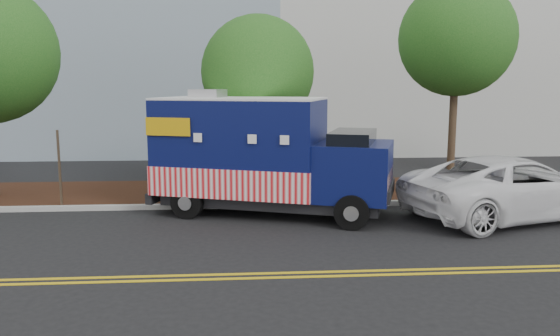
{
  "coord_description": "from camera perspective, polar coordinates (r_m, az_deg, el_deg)",
  "views": [
    {
      "loc": [
        0.02,
        -14.89,
        3.79
      ],
      "look_at": [
        1.15,
        0.6,
        1.34
      ],
      "focal_mm": 35.0,
      "sensor_mm": 36.0,
      "label": 1
    }
  ],
  "objects": [
    {
      "name": "tree_c",
      "position": [
        19.52,
        17.98,
        12.7
      ],
      "size": [
        3.83,
        3.83,
        7.14
      ],
      "color": "#38281C",
      "rests_on": "ground"
    },
    {
      "name": "centerline_near",
      "position": [
        11.1,
        -4.12,
        -10.99
      ],
      "size": [
        120.0,
        0.1,
        0.01
      ],
      "primitive_type": "cube",
      "color": "gold",
      "rests_on": "ground"
    },
    {
      "name": "tree_b",
      "position": [
        18.61,
        -2.33,
        9.97
      ],
      "size": [
        3.8,
        3.8,
        6.03
      ],
      "color": "#38281C",
      "rests_on": "ground"
    },
    {
      "name": "centerline_far",
      "position": [
        10.87,
        -4.12,
        -11.44
      ],
      "size": [
        120.0,
        0.1,
        0.01
      ],
      "primitive_type": "cube",
      "color": "gold",
      "rests_on": "ground"
    },
    {
      "name": "curb",
      "position": [
        16.71,
        -4.16,
        -3.92
      ],
      "size": [
        120.0,
        0.18,
        0.15
      ],
      "primitive_type": "cube",
      "color": "#9E9E99",
      "rests_on": "ground"
    },
    {
      "name": "mulch_strip",
      "position": [
        18.76,
        -4.16,
        -2.5
      ],
      "size": [
        120.0,
        4.0,
        0.15
      ],
      "primitive_type": "cube",
      "color": "black",
      "rests_on": "ground"
    },
    {
      "name": "ground",
      "position": [
        15.36,
        -4.15,
        -5.35
      ],
      "size": [
        120.0,
        120.0,
        0.0
      ],
      "primitive_type": "plane",
      "color": "black",
      "rests_on": "ground"
    },
    {
      "name": "food_truck",
      "position": [
        15.74,
        -2.04,
        1.04
      ],
      "size": [
        7.21,
        4.53,
        3.59
      ],
      "rotation": [
        0.0,
        0.0,
        -0.33
      ],
      "color": "black",
      "rests_on": "ground"
    },
    {
      "name": "sign_post",
      "position": [
        17.49,
        -22.03,
        -0.22
      ],
      "size": [
        0.06,
        0.06,
        2.4
      ],
      "primitive_type": "cube",
      "color": "#473828",
      "rests_on": "ground"
    },
    {
      "name": "white_car",
      "position": [
        16.65,
        23.18,
        -1.85
      ],
      "size": [
        6.88,
        4.56,
        1.76
      ],
      "primitive_type": "imported",
      "rotation": [
        0.0,
        0.0,
        1.85
      ],
      "color": "white",
      "rests_on": "ground"
    }
  ]
}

